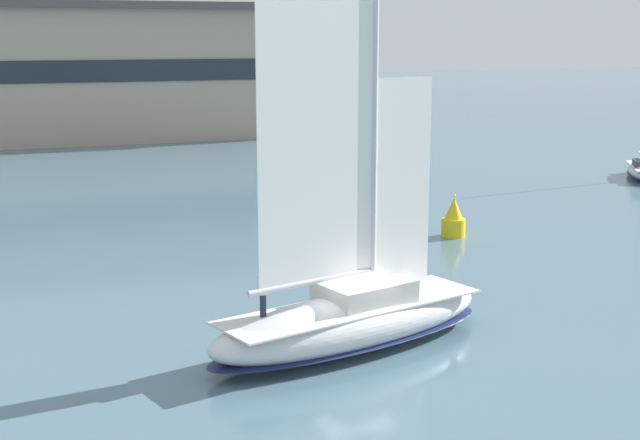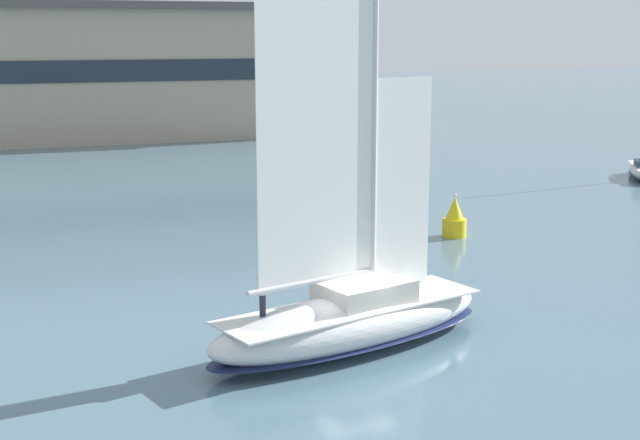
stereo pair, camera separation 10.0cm
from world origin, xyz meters
name	(u,v)px [view 2 (the right image)]	position (x,y,z in m)	size (l,w,h in m)	color
ground_plane	(351,348)	(0.00, 0.00, 0.00)	(400.00, 400.00, 0.00)	slate
waterfront_building	(140,70)	(3.72, 65.70, 6.64)	(39.94, 15.61, 13.20)	tan
sailboat_main	(352,314)	(0.02, 0.01, 1.16)	(11.24, 5.80, 14.86)	silver
channel_buoy	(454,220)	(11.24, 13.53, 0.88)	(1.23, 1.23, 2.22)	yellow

